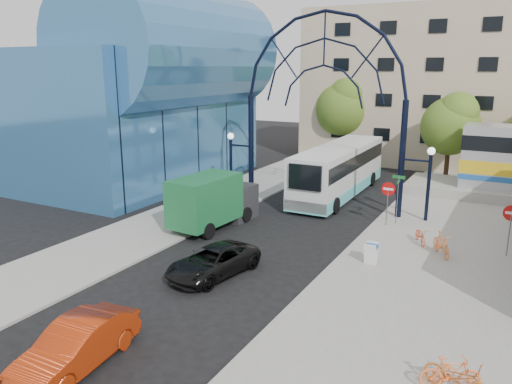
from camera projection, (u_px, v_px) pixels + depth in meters
The scene contains 20 objects.
ground at pixel (193, 291), 20.15m from camera, with size 120.00×120.00×0.00m, color black.
sidewalk_east at pixel (416, 293), 19.88m from camera, with size 8.00×56.00×0.12m, color gray.
plaza_west at pixel (160, 226), 28.25m from camera, with size 5.00×50.00×0.12m, color gray.
gateway_arch at pixel (324, 71), 30.02m from camera, with size 13.64×0.44×12.10m.
stop_sign at pixel (388, 193), 27.71m from camera, with size 0.80×0.07×2.50m.
do_not_enter_sign at pixel (511, 218), 23.16m from camera, with size 0.76×0.07×2.48m.
street_name_sign at pixel (398, 189), 28.01m from camera, with size 0.70×0.70×2.80m.
sandwich_board at pixel (371, 251), 22.50m from camera, with size 0.55×0.61×0.99m.
transit_hall at pixel (140, 95), 38.36m from camera, with size 16.50×18.00×14.50m.
apartment_block at pixel (422, 86), 47.40m from camera, with size 20.00×12.10×14.00m.
tree_north_a at pixel (452, 123), 38.36m from camera, with size 4.48×4.48×7.00m.
tree_north_b at pixel (344, 106), 46.21m from camera, with size 5.12×5.12×8.00m.
city_bus at pixel (339, 170), 34.90m from camera, with size 3.09×12.69×3.47m.
green_truck at pixel (214, 201), 27.96m from camera, with size 2.67×6.14×3.03m.
black_suv at pixel (213, 262), 21.53m from camera, with size 2.10×4.55×1.26m, color black.
red_sedan at pixel (77, 345), 14.88m from camera, with size 1.53×4.40×1.45m, color #A3290A.
bike_near_a at pixel (421, 235), 25.15m from camera, with size 0.56×1.60×0.84m, color #D84F2B.
bike_near_b at pixel (442, 244), 23.52m from camera, with size 0.53×1.86×1.12m, color orange.
bike_far_b at pixel (450, 374), 13.68m from camera, with size 0.47×1.67×1.01m, color orange.
bike_far_c at pixel (458, 377), 13.55m from camera, with size 0.66×1.90×1.00m, color orange.
Camera 1 is at (11.04, -15.14, 8.80)m, focal length 35.00 mm.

